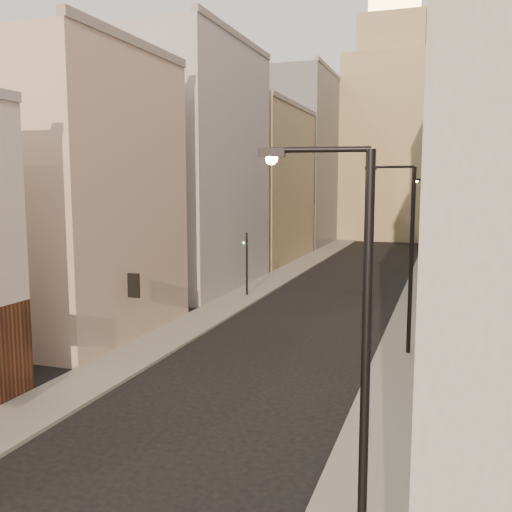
{
  "coord_description": "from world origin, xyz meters",
  "views": [
    {
      "loc": [
        8.28,
        -1.89,
        8.73
      ],
      "look_at": [
        -0.23,
        23.2,
        5.35
      ],
      "focal_mm": 40.0,
      "sensor_mm": 36.0,
      "label": 1
    }
  ],
  "objects_px": {
    "clock_tower": "(391,127)",
    "streetlamp_far": "(434,223)",
    "streetlamp_mid": "(406,249)",
    "white_tower": "(468,106)",
    "traffic_light_left": "(247,253)",
    "traffic_light_right": "(428,245)",
    "streetlamp_near": "(355,336)"
  },
  "relations": [
    {
      "from": "traffic_light_left",
      "to": "traffic_light_right",
      "type": "relative_size",
      "value": 1.0
    },
    {
      "from": "traffic_light_left",
      "to": "streetlamp_far",
      "type": "bearing_deg",
      "value": -161.56
    },
    {
      "from": "streetlamp_mid",
      "to": "clock_tower",
      "type": "bearing_deg",
      "value": 96.72
    },
    {
      "from": "streetlamp_near",
      "to": "streetlamp_far",
      "type": "relative_size",
      "value": 1.04
    },
    {
      "from": "streetlamp_mid",
      "to": "traffic_light_right",
      "type": "height_order",
      "value": "streetlamp_mid"
    },
    {
      "from": "clock_tower",
      "to": "traffic_light_right",
      "type": "relative_size",
      "value": 8.98
    },
    {
      "from": "streetlamp_near",
      "to": "traffic_light_left",
      "type": "xyz_separation_m",
      "value": [
        -12.8,
        28.78,
        -2.03
      ]
    },
    {
      "from": "streetlamp_near",
      "to": "streetlamp_far",
      "type": "distance_m",
      "value": 40.97
    },
    {
      "from": "streetlamp_near",
      "to": "streetlamp_far",
      "type": "height_order",
      "value": "streetlamp_near"
    },
    {
      "from": "streetlamp_near",
      "to": "traffic_light_right",
      "type": "xyz_separation_m",
      "value": [
        0.36,
        34.17,
        -1.48
      ]
    },
    {
      "from": "traffic_light_left",
      "to": "streetlamp_near",
      "type": "bearing_deg",
      "value": 90.06
    },
    {
      "from": "white_tower",
      "to": "streetlamp_near",
      "type": "height_order",
      "value": "white_tower"
    },
    {
      "from": "streetlamp_mid",
      "to": "traffic_light_right",
      "type": "bearing_deg",
      "value": 88.7
    },
    {
      "from": "white_tower",
      "to": "traffic_light_right",
      "type": "relative_size",
      "value": 8.3
    },
    {
      "from": "white_tower",
      "to": "traffic_light_left",
      "type": "xyz_separation_m",
      "value": [
        -16.37,
        -38.93,
        -15.21
      ]
    },
    {
      "from": "clock_tower",
      "to": "white_tower",
      "type": "bearing_deg",
      "value": -51.84
    },
    {
      "from": "traffic_light_left",
      "to": "traffic_light_right",
      "type": "xyz_separation_m",
      "value": [
        13.15,
        5.39,
        0.55
      ]
    },
    {
      "from": "white_tower",
      "to": "streetlamp_near",
      "type": "xyz_separation_m",
      "value": [
        -3.57,
        -67.71,
        -13.17
      ]
    },
    {
      "from": "streetlamp_mid",
      "to": "traffic_light_right",
      "type": "xyz_separation_m",
      "value": [
        0.46,
        17.09,
        -1.54
      ]
    },
    {
      "from": "streetlamp_mid",
      "to": "traffic_light_left",
      "type": "bearing_deg",
      "value": 137.57
    },
    {
      "from": "streetlamp_far",
      "to": "streetlamp_mid",
      "type": "bearing_deg",
      "value": -67.35
    },
    {
      "from": "white_tower",
      "to": "traffic_light_left",
      "type": "height_order",
      "value": "white_tower"
    },
    {
      "from": "clock_tower",
      "to": "streetlamp_near",
      "type": "xyz_separation_m",
      "value": [
        7.43,
        -81.71,
        -12.2
      ]
    },
    {
      "from": "clock_tower",
      "to": "streetlamp_far",
      "type": "height_order",
      "value": "clock_tower"
    },
    {
      "from": "white_tower",
      "to": "traffic_light_right",
      "type": "height_order",
      "value": "white_tower"
    },
    {
      "from": "clock_tower",
      "to": "streetlamp_mid",
      "type": "xyz_separation_m",
      "value": [
        7.32,
        -64.63,
        -12.14
      ]
    },
    {
      "from": "traffic_light_right",
      "to": "clock_tower",
      "type": "bearing_deg",
      "value": -89.44
    },
    {
      "from": "streetlamp_mid",
      "to": "traffic_light_left",
      "type": "relative_size",
      "value": 1.92
    },
    {
      "from": "clock_tower",
      "to": "traffic_light_left",
      "type": "xyz_separation_m",
      "value": [
        -5.37,
        -52.93,
        -14.23
      ]
    },
    {
      "from": "white_tower",
      "to": "streetlamp_far",
      "type": "relative_size",
      "value": 4.52
    },
    {
      "from": "clock_tower",
      "to": "streetlamp_far",
      "type": "relative_size",
      "value": 4.89
    },
    {
      "from": "clock_tower",
      "to": "traffic_light_right",
      "type": "bearing_deg",
      "value": -80.7
    }
  ]
}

